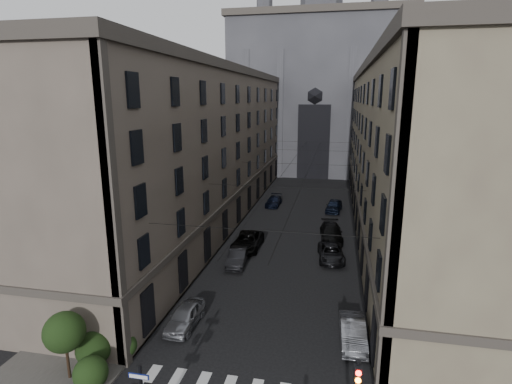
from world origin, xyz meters
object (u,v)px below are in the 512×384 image
Objects in this scene: car_left_near at (185,316)px; car_left_midnear at (238,257)px; car_right_midnear at (331,253)px; car_right_near at (353,332)px; gothic_tower at (318,85)px; car_left_midfar at (247,241)px; car_left_far at (274,201)px; car_right_far at (334,206)px; car_right_midfar at (331,232)px.

car_left_midnear is at bearing 86.23° from car_left_near.
car_right_midnear is (8.51, 2.87, -0.04)m from car_left_midnear.
car_left_midnear is at bearing 131.34° from car_right_near.
car_right_near is (5.91, -63.84, -17.07)m from gothic_tower.
car_right_near is at bearing 3.16° from car_left_near.
car_left_midnear is 8.98m from car_right_midnear.
car_right_near is at bearing -88.80° from car_right_midnear.
car_left_near is 0.75× the size of car_left_midfar.
car_left_far is (0.00, 21.39, -0.07)m from car_left_midnear.
car_right_midnear is (-1.60, 13.25, -0.02)m from car_right_near.
gothic_tower is 12.05× the size of car_right_far.
car_left_near is 0.93× the size of car_left_far.
car_right_midfar is (8.40, 8.64, 0.07)m from car_left_midnear.
car_left_midfar is at bearing 85.39° from car_left_midnear.
car_left_near is at bearing 178.62° from car_right_near.
car_left_midnear reaches higher than car_left_near.
car_left_near is 0.77× the size of car_right_midfar.
gothic_tower is 48.11m from car_right_midfar.
car_left_midnear reaches higher than car_left_far.
car_left_midnear is at bearing -139.51° from car_right_midfar.
car_left_far is 0.83× the size of car_right_midfar.
car_right_near is at bearing -55.07° from car_left_midfar.
car_right_far is at bearing 61.73° from car_left_midfar.
car_right_far is (8.55, -1.41, 0.15)m from car_left_far.
car_right_near is (10.11, -14.53, -0.07)m from car_left_midfar.
car_left_midnear is (-4.20, -53.45, -17.05)m from gothic_tower.
car_right_near is 0.86× the size of car_right_midnear.
car_left_midnear is 21.73m from car_right_far.
car_right_far reaches higher than car_right_midnear.
gothic_tower is 53.56m from car_right_midnear.
car_right_far is at bearing 62.21° from car_left_midnear.
car_right_near is 19.10m from car_right_midfar.
car_left_far is at bearing 90.12° from car_left_midfar.
car_right_midfar reaches higher than car_right_near.
car_right_midfar is (-0.11, 5.77, 0.10)m from car_right_midnear.
gothic_tower is 37.79m from car_right_far.
car_right_far is (0.04, 17.11, 0.11)m from car_right_midnear.
gothic_tower is at bearing 104.00° from car_right_far.
car_left_far is 1.05× the size of car_right_near.
car_left_far is (-4.20, -32.07, -17.12)m from gothic_tower.
car_right_midnear is (8.51, -1.28, -0.08)m from car_left_midfar.
car_left_midnear is 4.15m from car_left_midfar.
car_right_midnear is at bearing -63.81° from car_left_far.
car_right_far reaches higher than car_right_midfar.
car_right_near is at bearing -50.38° from car_left_midnear.
car_left_midnear is 0.79× the size of car_left_midfar.
car_left_midfar is 17.99m from car_right_far.
car_left_midfar is 17.70m from car_right_near.
gothic_tower reaches higher than car_right_far.
car_left_midfar reaches higher than car_right_midnear.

